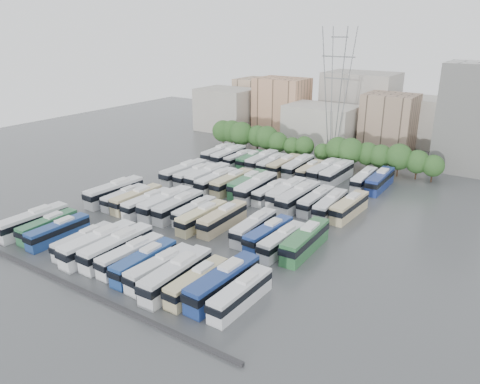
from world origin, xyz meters
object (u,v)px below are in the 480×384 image
Objects in this scene: bus_r3_s2 at (239,159)px; bus_r3_s7 at (298,166)px; bus_r0_s12 at (223,282)px; bus_r0_s13 at (241,294)px; bus_r2_s1 at (184,172)px; bus_r2_s2 at (196,175)px; bus_r0_s10 at (176,275)px; bus_r1_s5 at (179,206)px; bus_r0_s2 at (58,231)px; bus_r3_s10 at (337,173)px; bus_r1_s8 at (223,218)px; bus_r0_s0 at (33,221)px; bus_r3_s8 at (310,170)px; bus_r0_s11 at (197,282)px; bus_r3_s5 at (272,164)px; bus_r2_s13 at (349,207)px; bus_r3_s12 at (364,179)px; bus_r1_s3 at (148,203)px; bus_r3_s9 at (325,171)px; electricity_pylon at (336,88)px; bus_r3_s0 at (218,154)px; bus_r1_s1 at (124,197)px; bus_r3_s6 at (284,166)px; bus_r1_s12 at (282,241)px; bus_r0_s4 at (84,241)px; bus_r3_s3 at (251,160)px; bus_r2_s12 at (330,205)px; apartment_tower at (471,118)px; bus_r1_s7 at (202,217)px; bus_r3_s13 at (380,180)px; bus_r2_s10 at (298,197)px; bus_r1_s0 at (115,191)px; bus_r2_s7 at (256,187)px; bus_r2_s9 at (287,193)px; bus_r2_s8 at (271,192)px; bus_r2_s11 at (316,200)px; bus_r3_s1 at (228,156)px; bus_r2_s4 at (216,181)px; bus_r0_s7 at (131,255)px; bus_r1_s6 at (195,211)px; bus_r0_s5 at (99,244)px; bus_r0_s6 at (117,247)px; bus_r0_s9 at (160,268)px; bus_r2_s3 at (208,176)px.

bus_r3_s7 is at bearing 6.15° from bus_r3_s2.
bus_r0_s13 is (3.30, -0.68, -0.27)m from bus_r0_s12.
bus_r2_s1 is 3.25m from bus_r2_s2.
bus_r0_s10 reaches higher than bus_r1_s5.
bus_r3_s10 is at bearing 65.16° from bus_r0_s2.
bus_r0_s0 is at bearing -143.98° from bus_r1_s8.
bus_r0_s13 reaches higher than bus_r3_s8.
bus_r3_s5 is (-19.88, 54.01, 0.06)m from bus_r0_s11.
bus_r3_s12 is (-3.64, 17.88, -0.10)m from bus_r2_s13.
bus_r3_s9 is (19.85, 38.06, 0.19)m from bus_r1_s3.
bus_r3_s0 is at bearing -139.33° from electricity_pylon.
bus_r1_s3 is at bearing -1.58° from bus_r1_s1.
bus_r1_s12 is at bearing -61.58° from bus_r3_s6.
bus_r0_s4 is 0.98× the size of bus_r3_s3.
bus_r3_s7 is at bearing 51.32° from bus_r2_s2.
bus_r2_s2 is at bearing 177.46° from bus_r2_s12.
apartment_tower is 73.11m from bus_r1_s7.
bus_r3_s13 is (33.11, 1.16, 0.26)m from bus_r3_s3.
bus_r3_s13 is at bearing 53.80° from bus_r0_s0.
bus_r3_s13 is (36.22, 55.98, 0.24)m from bus_r0_s2.
bus_r2_s10 is at bearing 62.49° from bus_r1_s7.
bus_r3_s13 is (3.31, 38.27, 0.22)m from bus_r1_s12.
bus_r3_s2 is at bearing 82.28° from bus_r1_s0.
bus_r0_s10 is 38.06m from bus_r2_s7.
bus_r0_s4 is 0.88× the size of bus_r1_s5.
bus_r0_s0 is at bearing -129.46° from bus_r2_s9.
bus_r3_s8 is at bearing 110.76° from bus_r2_s10.
bus_r2_s8 is at bearing 112.93° from bus_r0_s12.
bus_r3_s1 is (-32.99, 16.86, 0.15)m from bus_r2_s11.
bus_r2_s4 is at bearing 71.08° from bus_r0_s0.
bus_r2_s4 reaches higher than bus_r2_s11.
bus_r2_s1 is 1.26× the size of bus_r3_s2.
bus_r0_s7 reaches higher than bus_r1_s6.
bus_r2_s13 is (39.69, 1.32, -0.18)m from bus_r2_s1.
bus_r0_s6 is at bearing 17.03° from bus_r0_s5.
apartment_tower is 2.18× the size of bus_r0_s9.
bus_r1_s0 is at bearing -126.02° from bus_r3_s9.
bus_r0_s10 reaches higher than bus_r3_s13.
bus_r1_s1 is at bearing -177.95° from bus_r1_s12.
electricity_pylon is 2.47× the size of bus_r2_s10.
bus_r3_s1 is at bearing -175.79° from bus_r3_s3.
bus_r2_s3 is at bearing 132.44° from bus_r0_s12.
bus_r0_s10 is 56.95m from bus_r3_s5.
bus_r3_s9 is at bearing 5.95° from bus_r3_s2.
bus_r0_s4 is (-42.21, -82.70, -11.30)m from apartment_tower.
bus_r1_s12 reaches higher than bus_r3_s2.
bus_r0_s6 is (-3.69, -73.57, -16.65)m from electricity_pylon.
bus_r3_s3 is at bearing 99.19° from bus_r2_s4.
apartment_tower is at bearing 67.60° from bus_r2_s11.
bus_r0_s7 reaches higher than bus_r0_s11.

